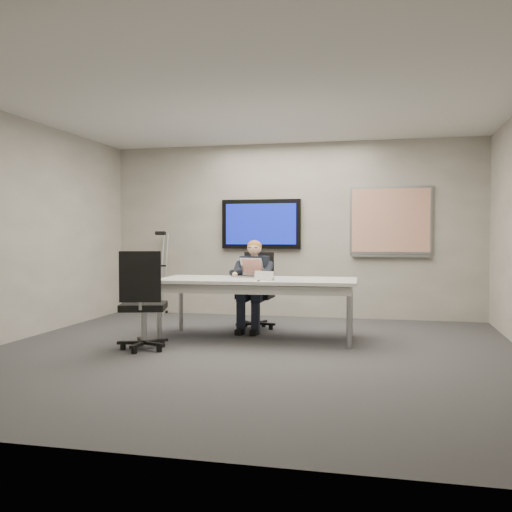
% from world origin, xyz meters
% --- Properties ---
extents(floor, '(6.00, 6.00, 0.02)m').
position_xyz_m(floor, '(0.00, 0.00, 0.00)').
color(floor, '#3B3B3D').
rests_on(floor, ground).
extents(ceiling, '(6.00, 6.00, 0.02)m').
position_xyz_m(ceiling, '(0.00, 0.00, 2.80)').
color(ceiling, silver).
rests_on(ceiling, wall_back).
extents(wall_back, '(6.00, 0.02, 2.80)m').
position_xyz_m(wall_back, '(0.00, 3.00, 1.40)').
color(wall_back, gray).
rests_on(wall_back, ground).
extents(wall_front, '(6.00, 0.02, 2.80)m').
position_xyz_m(wall_front, '(0.00, -3.00, 1.40)').
color(wall_front, gray).
rests_on(wall_front, ground).
extents(wall_left, '(0.02, 6.00, 2.80)m').
position_xyz_m(wall_left, '(-3.00, 0.00, 1.40)').
color(wall_left, gray).
rests_on(wall_left, ground).
extents(conference_table, '(2.52, 1.13, 0.76)m').
position_xyz_m(conference_table, '(-0.10, 0.92, 0.68)').
color(conference_table, white).
rests_on(conference_table, ground).
extents(tv_display, '(1.30, 0.09, 0.80)m').
position_xyz_m(tv_display, '(-0.50, 2.95, 1.50)').
color(tv_display, black).
rests_on(tv_display, wall_back).
extents(whiteboard, '(1.25, 0.08, 1.10)m').
position_xyz_m(whiteboard, '(1.55, 2.97, 1.53)').
color(whiteboard, '#94979C').
rests_on(whiteboard, wall_back).
extents(office_chair_far, '(0.52, 0.52, 1.07)m').
position_xyz_m(office_chair_far, '(-0.30, 1.69, 0.34)').
color(office_chair_far, black).
rests_on(office_chair_far, ground).
extents(office_chair_near, '(0.67, 0.67, 1.14)m').
position_xyz_m(office_chair_near, '(-1.21, -0.10, 0.36)').
color(office_chair_near, black).
rests_on(office_chair_near, ground).
extents(seated_person, '(0.39, 0.66, 1.25)m').
position_xyz_m(seated_person, '(-0.30, 1.45, 0.50)').
color(seated_person, '#1C202F').
rests_on(seated_person, office_chair_far).
extents(crutch, '(0.21, 0.58, 1.45)m').
position_xyz_m(crutch, '(-2.13, 2.80, 0.71)').
color(crutch, '#B5B7BD').
rests_on(crutch, ground).
extents(laptop, '(0.42, 0.45, 0.25)m').
position_xyz_m(laptop, '(-0.26, 1.17, 0.83)').
color(laptop, '#A9A9AB').
rests_on(laptop, conference_table).
extents(name_tent, '(0.29, 0.19, 0.11)m').
position_xyz_m(name_tent, '(0.03, 0.73, 0.82)').
color(name_tent, silver).
rests_on(name_tent, conference_table).
extents(pen, '(0.01, 0.15, 0.01)m').
position_xyz_m(pen, '(-0.00, 0.54, 0.77)').
color(pen, black).
rests_on(pen, conference_table).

